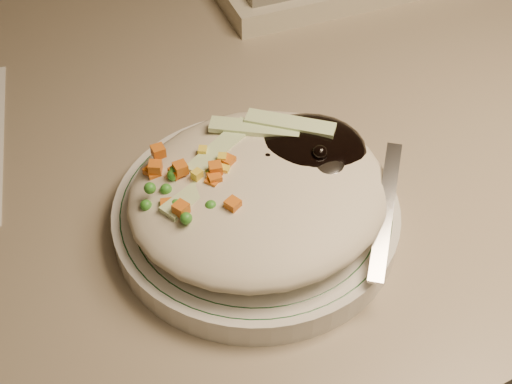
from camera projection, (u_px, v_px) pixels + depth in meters
name	position (u px, v px, depth m)	size (l,w,h in m)	color
desk	(258.00, 223.00, 0.81)	(1.40, 0.70, 0.74)	gray
plate	(256.00, 216.00, 0.54)	(0.21, 0.21, 0.02)	silver
plate_rim	(256.00, 207.00, 0.53)	(0.20, 0.20, 0.00)	#144723
meal	(262.00, 185.00, 0.52)	(0.21, 0.19, 0.05)	beige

